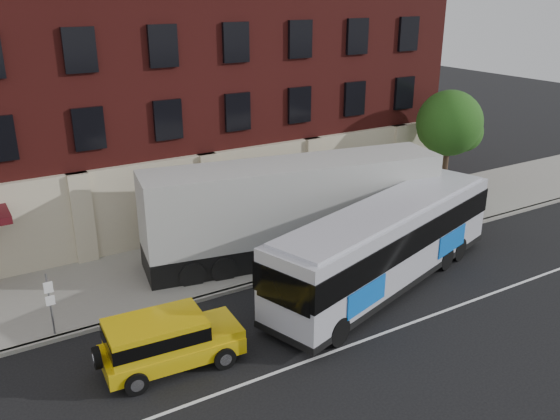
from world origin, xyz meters
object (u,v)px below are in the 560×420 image
city_bus (387,242)px  yellow_suv (165,339)px  shipping_container (294,211)px  sign_pole (50,302)px  street_tree (450,126)px

city_bus → yellow_suv: size_ratio=2.72×
yellow_suv → shipping_container: shipping_container is taller
yellow_suv → sign_pole: bearing=127.8°
sign_pole → city_bus: (12.50, -2.78, 0.47)m
street_tree → city_bus: size_ratio=0.48×
yellow_suv → street_tree: bearing=19.7°
street_tree → city_bus: street_tree is taller
shipping_container → yellow_suv: bearing=-147.9°
city_bus → yellow_suv: (-9.75, -0.77, -0.89)m
sign_pole → street_tree: (22.04, 3.34, 2.96)m
sign_pole → city_bus: 12.82m
sign_pole → street_tree: 22.49m
shipping_container → sign_pole: bearing=-172.3°
street_tree → shipping_container: bearing=-170.5°
street_tree → city_bus: 11.60m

